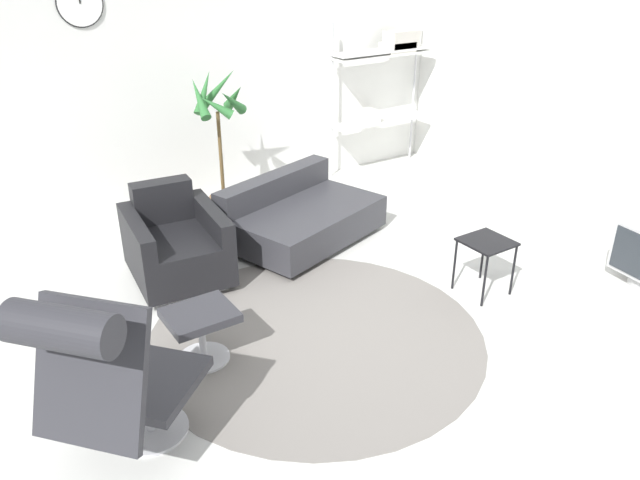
# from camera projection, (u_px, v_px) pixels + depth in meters

# --- Properties ---
(ground_plane) EXTENTS (12.00, 12.00, 0.00)m
(ground_plane) POSITION_uv_depth(u_px,v_px,m) (303.00, 335.00, 4.62)
(ground_plane) COLOR silver
(wall_back) EXTENTS (12.00, 0.09, 2.80)m
(wall_back) POSITION_uv_depth(u_px,v_px,m) (148.00, 78.00, 6.16)
(wall_back) COLOR silver
(wall_back) RESTS_ON ground_plane
(wall_right) EXTENTS (0.06, 12.00, 2.80)m
(wall_right) POSITION_uv_depth(u_px,v_px,m) (629.00, 87.00, 5.79)
(wall_right) COLOR silver
(wall_right) RESTS_ON ground_plane
(round_rug) EXTENTS (2.48, 2.48, 0.01)m
(round_rug) POSITION_uv_depth(u_px,v_px,m) (316.00, 336.00, 4.61)
(round_rug) COLOR slate
(round_rug) RESTS_ON ground_plane
(lounge_chair) EXTENTS (1.08, 1.05, 1.19)m
(lounge_chair) POSITION_uv_depth(u_px,v_px,m) (105.00, 367.00, 3.16)
(lounge_chair) COLOR #BCBCC1
(lounge_chair) RESTS_ON ground_plane
(ottoman) EXTENTS (0.46, 0.39, 0.39)m
(ottoman) POSITION_uv_depth(u_px,v_px,m) (201.00, 324.00, 4.24)
(ottoman) COLOR #BCBCC1
(ottoman) RESTS_ON ground_plane
(armchair_red) EXTENTS (0.84, 0.97, 0.78)m
(armchair_red) POSITION_uv_depth(u_px,v_px,m) (176.00, 247.00, 5.29)
(armchair_red) COLOR silver
(armchair_red) RESTS_ON ground_plane
(couch_low) EXTENTS (1.66, 1.33, 0.59)m
(couch_low) POSITION_uv_depth(u_px,v_px,m) (300.00, 218.00, 6.01)
(couch_low) COLOR black
(couch_low) RESTS_ON ground_plane
(side_table) EXTENTS (0.37, 0.37, 0.47)m
(side_table) POSITION_uv_depth(u_px,v_px,m) (486.00, 248.00, 5.02)
(side_table) COLOR black
(side_table) RESTS_ON ground_plane
(potted_plant) EXTENTS (0.53, 0.59, 1.55)m
(potted_plant) POSITION_uv_depth(u_px,v_px,m) (221.00, 154.00, 6.17)
(potted_plant) COLOR brown
(potted_plant) RESTS_ON ground_plane
(shelf_unit) EXTENTS (1.33, 0.28, 1.80)m
(shelf_unit) POSITION_uv_depth(u_px,v_px,m) (387.00, 67.00, 7.41)
(shelf_unit) COLOR #BCBCC1
(shelf_unit) RESTS_ON ground_plane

